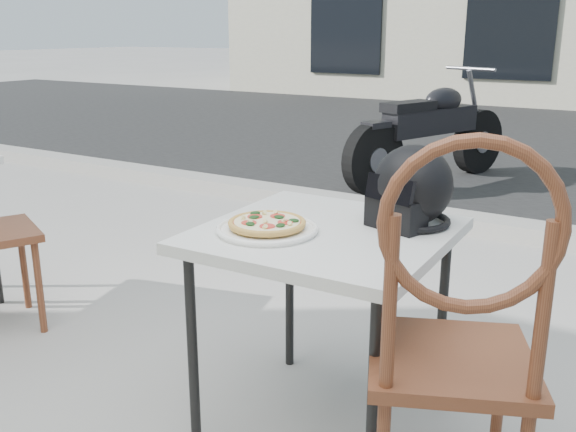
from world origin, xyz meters
The scene contains 8 objects.
street_asphalt centered at (0.00, 7.00, 0.00)m, with size 30.00×8.00×0.00m, color black.
curb centered at (0.00, 3.00, 0.06)m, with size 30.00×0.25×0.12m, color gray.
cafe_table_main centered at (0.17, 0.40, 0.68)m, with size 0.80×0.80×0.74m.
plate centered at (0.02, 0.28, 0.75)m, with size 0.41×0.41×0.02m.
pizza centered at (0.02, 0.28, 0.78)m, with size 0.27×0.27×0.03m.
helmet centered at (0.39, 0.60, 0.87)m, with size 0.34×0.34×0.27m.
cafe_chair_main centered at (0.71, 0.12, 0.65)m, with size 0.58×0.58×1.17m.
motorcycle centered at (-0.80, 4.30, 0.46)m, with size 0.88×2.01×1.05m.
Camera 1 is at (1.12, -1.40, 1.38)m, focal length 40.00 mm.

